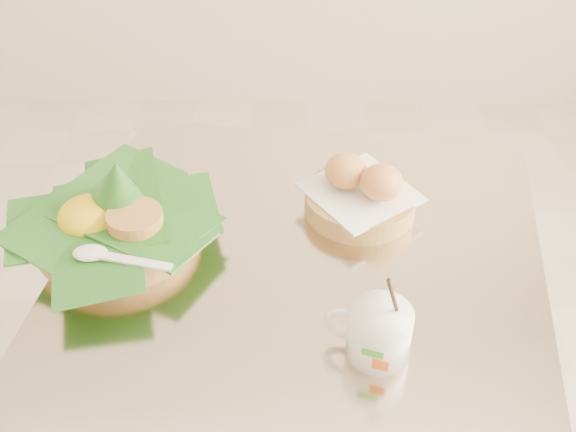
{
  "coord_description": "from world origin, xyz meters",
  "views": [
    {
      "loc": [
        0.2,
        -0.74,
        1.47
      ],
      "look_at": [
        0.18,
        0.06,
        0.82
      ],
      "focal_mm": 45.0,
      "sensor_mm": 36.0,
      "label": 1
    }
  ],
  "objects_px": {
    "rice_basket": "(114,217)",
    "cafe_table": "(300,360)",
    "bread_basket": "(361,194)",
    "coffee_mug": "(378,331)"
  },
  "relations": [
    {
      "from": "rice_basket",
      "to": "cafe_table",
      "type": "bearing_deg",
      "value": -9.34
    },
    {
      "from": "cafe_table",
      "to": "bread_basket",
      "type": "xyz_separation_m",
      "value": [
        0.09,
        0.12,
        0.25
      ]
    },
    {
      "from": "bread_basket",
      "to": "coffee_mug",
      "type": "bearing_deg",
      "value": -89.16
    },
    {
      "from": "rice_basket",
      "to": "bread_basket",
      "type": "relative_size",
      "value": 1.47
    },
    {
      "from": "bread_basket",
      "to": "coffee_mug",
      "type": "xyz_separation_m",
      "value": [
        0.0,
        -0.29,
        0.01
      ]
    },
    {
      "from": "cafe_table",
      "to": "bread_basket",
      "type": "distance_m",
      "value": 0.3
    },
    {
      "from": "cafe_table",
      "to": "coffee_mug",
      "type": "xyz_separation_m",
      "value": [
        0.1,
        -0.17,
        0.26
      ]
    },
    {
      "from": "cafe_table",
      "to": "rice_basket",
      "type": "distance_m",
      "value": 0.39
    },
    {
      "from": "bread_basket",
      "to": "coffee_mug",
      "type": "height_order",
      "value": "coffee_mug"
    },
    {
      "from": "cafe_table",
      "to": "rice_basket",
      "type": "xyz_separation_m",
      "value": [
        -0.28,
        0.05,
        0.26
      ]
    }
  ]
}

